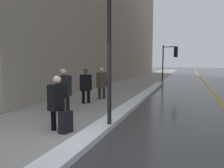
# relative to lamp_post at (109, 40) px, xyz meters

# --- Properties ---
(ground_plane) EXTENTS (160.00, 160.00, 0.00)m
(ground_plane) POSITION_rel_lamp_post_xyz_m (-0.37, -1.54, -2.55)
(ground_plane) COLOR #38383A
(sidewalk_slab) EXTENTS (4.00, 80.00, 0.01)m
(sidewalk_slab) POSITION_rel_lamp_post_xyz_m (-2.37, 13.46, -2.54)
(sidewalk_slab) COLOR gray
(sidewalk_slab) RESTS_ON ground
(road_centre_stripe) EXTENTS (0.16, 80.00, 0.00)m
(road_centre_stripe) POSITION_rel_lamp_post_xyz_m (3.63, 13.46, -2.54)
(road_centre_stripe) COLOR gold
(road_centre_stripe) RESTS_ON ground
(snow_bank_curb) EXTENTS (0.59, 17.18, 0.15)m
(snow_bank_curb) POSITION_rel_lamp_post_xyz_m (-0.20, 5.47, -2.47)
(snow_bank_curb) COLOR white
(snow_bank_curb) RESTS_ON ground
(lamp_post) EXTENTS (0.28, 0.28, 4.17)m
(lamp_post) POSITION_rel_lamp_post_xyz_m (0.00, 0.00, 0.00)
(lamp_post) COLOR black
(lamp_post) RESTS_ON ground
(traffic_light_near) EXTENTS (1.30, 0.36, 3.40)m
(traffic_light_near) POSITION_rel_lamp_post_xyz_m (0.69, 13.90, -0.10)
(traffic_light_near) COLOR black
(traffic_light_near) RESTS_ON ground
(pedestrian_nearside) EXTENTS (0.40, 0.55, 1.55)m
(pedestrian_nearside) POSITION_rel_lamp_post_xyz_m (-1.36, -0.54, -1.69)
(pedestrian_nearside) COLOR black
(pedestrian_nearside) RESTS_ON ground
(pedestrian_in_glasses) EXTENTS (0.43, 0.60, 1.68)m
(pedestrian_in_glasses) POSITION_rel_lamp_post_xyz_m (-2.37, 1.43, -1.61)
(pedestrian_in_glasses) COLOR black
(pedestrian_in_glasses) RESTS_ON ground
(pedestrian_in_fedora) EXTENTS (0.41, 0.57, 1.69)m
(pedestrian_in_fedora) POSITION_rel_lamp_post_xyz_m (-2.37, 3.35, -1.62)
(pedestrian_in_fedora) COLOR black
(pedestrian_in_fedora) RESTS_ON ground
(pedestrian_with_shoulder_bag) EXTENTS (0.43, 0.77, 1.65)m
(pedestrian_with_shoulder_bag) POSITION_rel_lamp_post_xyz_m (-2.12, 4.72, -1.63)
(pedestrian_with_shoulder_bag) COLOR #2A241B
(pedestrian_with_shoulder_bag) RESTS_ON ground
(rolling_suitcase) EXTENTS (0.30, 0.40, 0.95)m
(rolling_suitcase) POSITION_rel_lamp_post_xyz_m (-1.00, -0.73, -2.24)
(rolling_suitcase) COLOR black
(rolling_suitcase) RESTS_ON ground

